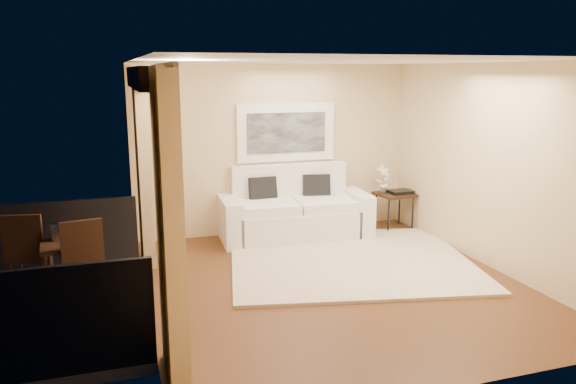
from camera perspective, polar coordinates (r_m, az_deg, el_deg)
floor at (r=7.09m, az=4.54°, el=-9.25°), size 5.00×5.00×0.00m
room_shell at (r=6.09m, az=-14.25°, el=11.20°), size 5.00×6.40×5.00m
balcony at (r=6.58m, az=-23.57°, el=-10.35°), size 1.81×2.60×1.17m
curtains at (r=6.22m, az=-13.50°, el=0.26°), size 0.16×4.80×2.64m
artwork at (r=9.03m, az=-0.17°, el=6.06°), size 1.62×0.07×0.92m
rug at (r=7.86m, az=6.30°, el=-6.93°), size 3.76×3.44×0.04m
sofa at (r=8.91m, az=0.57°, el=-2.03°), size 2.38×1.13×1.12m
side_table at (r=9.46m, az=10.79°, el=-0.46°), size 0.61×0.61×0.60m
tray at (r=9.47m, az=11.34°, el=0.04°), size 0.39×0.29×0.05m
orchid at (r=9.43m, az=9.68°, el=1.34°), size 0.27×0.21×0.47m
bistro_table at (r=6.81m, az=-21.30°, el=-5.42°), size 0.64×0.64×0.71m
balcony_chair_far at (r=7.16m, az=-25.02°, el=-5.21°), size 0.51×0.51×1.01m
balcony_chair_near at (r=6.44m, az=-19.96°, el=-6.60°), size 0.50×0.51×1.02m
ice_bucket at (r=6.90m, az=-22.29°, el=-3.71°), size 0.18×0.18×0.20m
candle at (r=6.95m, az=-21.30°, el=-4.07°), size 0.06×0.06×0.07m
vase at (r=6.56m, az=-21.39°, el=-4.51°), size 0.04×0.04×0.18m
glass_a at (r=6.65m, az=-20.23°, el=-4.48°), size 0.06×0.06×0.12m
glass_b at (r=6.77m, az=-19.94°, el=-4.16°), size 0.06×0.06×0.12m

